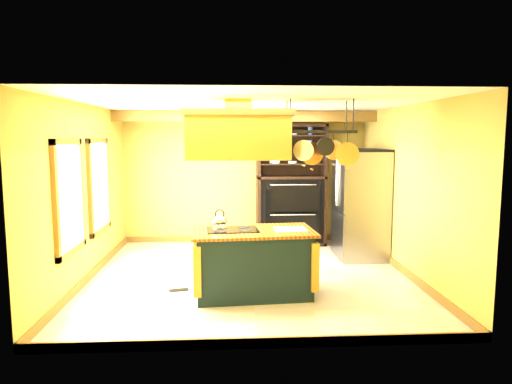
{
  "coord_description": "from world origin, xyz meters",
  "views": [
    {
      "loc": [
        -0.28,
        -7.02,
        2.2
      ],
      "look_at": [
        0.12,
        0.3,
        1.31
      ],
      "focal_mm": 32.0,
      "sensor_mm": 36.0,
      "label": 1
    }
  ],
  "objects": [
    {
      "name": "wall_front",
      "position": [
        0.0,
        -2.5,
        1.35
      ],
      "size": [
        5.0,
        0.02,
        2.7
      ],
      "primitive_type": "cube",
      "color": "gold",
      "rests_on": "floor"
    },
    {
      "name": "ceiling_beam",
      "position": [
        0.0,
        1.7,
        2.59
      ],
      "size": [
        5.0,
        0.15,
        0.2
      ],
      "primitive_type": "cube",
      "color": "olive",
      "rests_on": "ceiling"
    },
    {
      "name": "window_far",
      "position": [
        -2.47,
        0.6,
        1.4
      ],
      "size": [
        0.06,
        1.06,
        1.56
      ],
      "color": "olive",
      "rests_on": "wall_left"
    },
    {
      "name": "hutch",
      "position": [
        0.93,
        2.23,
        0.94
      ],
      "size": [
        1.39,
        0.63,
        2.46
      ],
      "color": "black",
      "rests_on": "floor"
    },
    {
      "name": "pot_rack",
      "position": [
        0.92,
        -0.83,
        2.15
      ],
      "size": [
        1.02,
        0.46,
        0.89
      ],
      "color": "black",
      "rests_on": "ceiling"
    },
    {
      "name": "floor",
      "position": [
        0.0,
        0.0,
        0.0
      ],
      "size": [
        5.0,
        5.0,
        0.0
      ],
      "primitive_type": "plane",
      "color": "beige",
      "rests_on": "ground"
    },
    {
      "name": "ceiling",
      "position": [
        0.0,
        0.0,
        2.7
      ],
      "size": [
        5.0,
        5.0,
        0.0
      ],
      "primitive_type": "plane",
      "rotation": [
        3.14,
        0.0,
        0.0
      ],
      "color": "white",
      "rests_on": "wall_back"
    },
    {
      "name": "window_near",
      "position": [
        -2.47,
        -0.8,
        1.4
      ],
      "size": [
        0.06,
        1.06,
        1.56
      ],
      "color": "olive",
      "rests_on": "wall_left"
    },
    {
      "name": "wall_back",
      "position": [
        0.0,
        2.5,
        1.35
      ],
      "size": [
        5.0,
        0.02,
        2.7
      ],
      "primitive_type": "cube",
      "color": "gold",
      "rests_on": "floor"
    },
    {
      "name": "floor_register",
      "position": [
        -1.05,
        -0.61,
        0.01
      ],
      "size": [
        0.3,
        0.18,
        0.01
      ],
      "primitive_type": "cube",
      "rotation": [
        0.0,
        0.0,
        0.24
      ],
      "color": "black",
      "rests_on": "floor"
    },
    {
      "name": "refrigerator",
      "position": [
        2.06,
        1.08,
        0.95
      ],
      "size": [
        0.84,
        0.99,
        1.94
      ],
      "color": "gray",
      "rests_on": "floor"
    },
    {
      "name": "wall_left",
      "position": [
        -2.5,
        0.0,
        1.35
      ],
      "size": [
        0.02,
        5.0,
        2.7
      ],
      "primitive_type": "cube",
      "color": "gold",
      "rests_on": "floor"
    },
    {
      "name": "range_hood",
      "position": [
        -0.19,
        -0.83,
        2.25
      ],
      "size": [
        1.45,
        0.82,
        0.8
      ],
      "color": "#B88E2E",
      "rests_on": "ceiling"
    },
    {
      "name": "wall_right",
      "position": [
        2.5,
        0.0,
        1.35
      ],
      "size": [
        0.02,
        5.0,
        2.7
      ],
      "primitive_type": "cube",
      "color": "gold",
      "rests_on": "floor"
    },
    {
      "name": "kitchen_island",
      "position": [
        0.01,
        -0.83,
        0.47
      ],
      "size": [
        1.75,
        1.06,
        1.11
      ],
      "rotation": [
        0.0,
        0.0,
        0.08
      ],
      "color": "black",
      "rests_on": "floor"
    }
  ]
}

